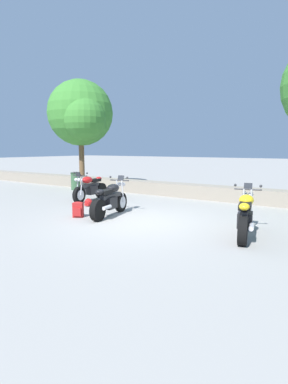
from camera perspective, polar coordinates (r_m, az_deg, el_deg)
ground_plane at (r=8.70m, az=-0.93°, el=-5.49°), size 120.00×120.00×0.00m
stone_wall at (r=12.82m, az=11.45°, el=-0.01°), size 36.00×0.80×0.55m
motorcycle_red_near_left at (r=12.32m, az=-9.93°, el=0.69°), size 0.72×2.06×1.18m
motorcycle_black_centre at (r=9.41m, az=-6.21°, el=-1.49°), size 0.80×2.05×1.18m
motorcycle_yellow_far_right at (r=7.56m, az=18.21°, el=-4.21°), size 0.82×2.04×1.18m
rider_backpack at (r=9.41m, az=-12.08°, el=-3.13°), size 0.35×0.34×0.47m
rider_helmet at (r=11.14m, az=-10.24°, el=-1.90°), size 0.28×0.28×0.28m
leafy_tree_far_left at (r=16.72m, az=-11.52°, el=13.89°), size 3.56×3.39×5.01m
trash_bin at (r=15.66m, az=-12.52°, el=1.98°), size 0.46×0.46×0.86m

